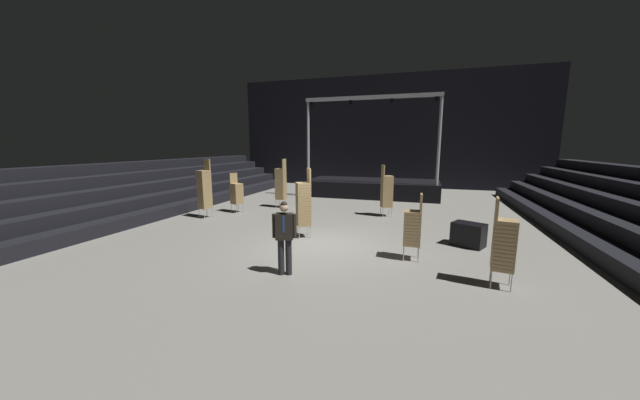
{
  "coord_description": "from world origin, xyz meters",
  "views": [
    {
      "loc": [
        2.91,
        -9.16,
        3.05
      ],
      "look_at": [
        -0.05,
        0.01,
        1.4
      ],
      "focal_mm": 18.04,
      "sensor_mm": 36.0,
      "label": 1
    }
  ],
  "objects": [
    {
      "name": "chair_stack_rear_right",
      "position": [
        -0.81,
        0.61,
        1.15
      ],
      "size": [
        0.61,
        0.61,
        2.31
      ],
      "rotation": [
        0.0,
        0.0,
        2.14
      ],
      "color": "#B2B5BA",
      "rests_on": "ground_plane"
    },
    {
      "name": "equipment_road_case",
      "position": [
        4.31,
        1.24,
        0.36
      ],
      "size": [
        1.07,
        0.94,
        0.72
      ],
      "primitive_type": "cube",
      "rotation": [
        0.0,
        0.0,
        -0.47
      ],
      "color": "black",
      "rests_on": "ground_plane"
    },
    {
      "name": "chair_stack_rear_left",
      "position": [
        1.44,
        4.74,
        1.11
      ],
      "size": [
        0.57,
        0.57,
        2.22
      ],
      "rotation": [
        0.0,
        0.0,
        5.11
      ],
      "color": "#B2B5BA",
      "rests_on": "ground_plane"
    },
    {
      "name": "chair_stack_front_right",
      "position": [
        -3.73,
        5.17,
        1.19
      ],
      "size": [
        0.45,
        0.45,
        2.39
      ],
      "rotation": [
        0.0,
        0.0,
        1.59
      ],
      "color": "#B2B5BA",
      "rests_on": "ground_plane"
    },
    {
      "name": "man_with_tie",
      "position": [
        -0.12,
        -2.5,
        1.01
      ],
      "size": [
        0.57,
        0.34,
        1.77
      ],
      "rotation": [
        0.0,
        0.0,
        3.44
      ],
      "color": "black",
      "rests_on": "ground_plane"
    },
    {
      "name": "chair_stack_mid_left",
      "position": [
        2.71,
        -0.5,
        0.9
      ],
      "size": [
        0.46,
        0.46,
        1.79
      ],
      "rotation": [
        0.0,
        0.0,
        1.61
      ],
      "color": "#B2B5BA",
      "rests_on": "ground_plane"
    },
    {
      "name": "chair_stack_mid_centre",
      "position": [
        -5.16,
        3.45,
        0.9
      ],
      "size": [
        0.57,
        0.57,
        1.79
      ],
      "rotation": [
        0.0,
        0.0,
        4.35
      ],
      "color": "#B2B5BA",
      "rests_on": "ground_plane"
    },
    {
      "name": "arena_end_wall",
      "position": [
        0.0,
        15.0,
        4.0
      ],
      "size": [
        22.0,
        0.3,
        8.0
      ],
      "primitive_type": "cube",
      "color": "black",
      "rests_on": "ground_plane"
    },
    {
      "name": "bleacher_bank_left",
      "position": [
        -9.12,
        1.0,
        1.12
      ],
      "size": [
        3.75,
        24.0,
        2.25
      ],
      "rotation": [
        0.0,
        0.0,
        1.57
      ],
      "color": "black",
      "rests_on": "ground_plane"
    },
    {
      "name": "stage_riser",
      "position": [
        0.0,
        10.29,
        0.56
      ],
      "size": [
        7.71,
        3.54,
        5.68
      ],
      "color": "black",
      "rests_on": "ground_plane"
    },
    {
      "name": "ground_plane",
      "position": [
        0.0,
        0.0,
        -0.05
      ],
      "size": [
        22.0,
        30.0,
        0.1
      ],
      "primitive_type": "cube",
      "color": "gray"
    },
    {
      "name": "chair_stack_mid_right",
      "position": [
        4.61,
        -1.69,
        0.98
      ],
      "size": [
        0.5,
        0.5,
        1.96
      ],
      "rotation": [
        0.0,
        0.0,
        4.57
      ],
      "color": "#B2B5BA",
      "rests_on": "ground_plane"
    },
    {
      "name": "chair_stack_front_left",
      "position": [
        -5.82,
        2.08,
        1.24
      ],
      "size": [
        0.55,
        0.55,
        2.48
      ],
      "rotation": [
        0.0,
        0.0,
        2.84
      ],
      "color": "#B2B5BA",
      "rests_on": "ground_plane"
    }
  ]
}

